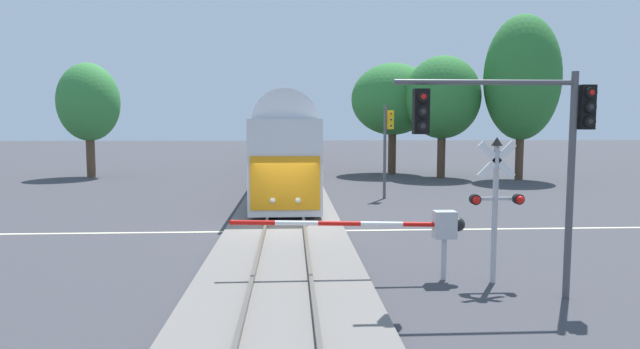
{
  "coord_description": "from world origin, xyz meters",
  "views": [
    {
      "loc": [
        0.26,
        -20.05,
        4.03
      ],
      "look_at": [
        1.39,
        1.45,
        2.0
      ],
      "focal_mm": 30.32,
      "sensor_mm": 36.0,
      "label": 1
    }
  ],
  "objects_px": {
    "traffic_signal_far_side": "(388,136)",
    "oak_far_right": "(442,98)",
    "commuter_train": "(289,137)",
    "traffic_signal_near_right": "(522,129)",
    "crossing_signal_mast": "(496,194)",
    "maple_right_background": "(522,78)",
    "pine_left_background": "(89,103)",
    "elm_centre_background": "(393,99)",
    "crossing_gate_near": "(418,227)"
  },
  "relations": [
    {
      "from": "traffic_signal_far_side",
      "to": "pine_left_background",
      "type": "relative_size",
      "value": 0.59
    },
    {
      "from": "maple_right_background",
      "to": "commuter_train",
      "type": "bearing_deg",
      "value": 138.26
    },
    {
      "from": "traffic_signal_far_side",
      "to": "oak_far_right",
      "type": "height_order",
      "value": "oak_far_right"
    },
    {
      "from": "crossing_gate_near",
      "to": "maple_right_background",
      "type": "bearing_deg",
      "value": 61.77
    },
    {
      "from": "traffic_signal_near_right",
      "to": "maple_right_background",
      "type": "bearing_deg",
      "value": 66.73
    },
    {
      "from": "commuter_train",
      "to": "traffic_signal_far_side",
      "type": "relative_size",
      "value": 13.46
    },
    {
      "from": "crossing_signal_mast",
      "to": "maple_right_background",
      "type": "bearing_deg",
      "value": 65.57
    },
    {
      "from": "crossing_signal_mast",
      "to": "pine_left_background",
      "type": "xyz_separation_m",
      "value": [
        -20.25,
        28.37,
        3.33
      ]
    },
    {
      "from": "elm_centre_background",
      "to": "crossing_signal_mast",
      "type": "bearing_deg",
      "value": -95.67
    },
    {
      "from": "traffic_signal_near_right",
      "to": "pine_left_background",
      "type": "bearing_deg",
      "value": 124.42
    },
    {
      "from": "maple_right_background",
      "to": "oak_far_right",
      "type": "height_order",
      "value": "maple_right_background"
    },
    {
      "from": "pine_left_background",
      "to": "maple_right_background",
      "type": "bearing_deg",
      "value": -6.21
    },
    {
      "from": "maple_right_background",
      "to": "traffic_signal_far_side",
      "type": "bearing_deg",
      "value": -140.12
    },
    {
      "from": "crossing_signal_mast",
      "to": "pine_left_background",
      "type": "height_order",
      "value": "pine_left_background"
    },
    {
      "from": "elm_centre_background",
      "to": "maple_right_background",
      "type": "distance_m",
      "value": 9.75
    },
    {
      "from": "traffic_signal_near_right",
      "to": "elm_centre_background",
      "type": "distance_m",
      "value": 31.23
    },
    {
      "from": "crossing_gate_near",
      "to": "traffic_signal_far_side",
      "type": "xyz_separation_m",
      "value": [
        1.9,
        15.15,
        1.98
      ]
    },
    {
      "from": "crossing_signal_mast",
      "to": "pine_left_background",
      "type": "relative_size",
      "value": 0.43
    },
    {
      "from": "traffic_signal_far_side",
      "to": "maple_right_background",
      "type": "relative_size",
      "value": 0.43
    },
    {
      "from": "traffic_signal_near_right",
      "to": "maple_right_background",
      "type": "distance_m",
      "value": 28.71
    },
    {
      "from": "pine_left_background",
      "to": "commuter_train",
      "type": "bearing_deg",
      "value": 37.56
    },
    {
      "from": "maple_right_background",
      "to": "oak_far_right",
      "type": "xyz_separation_m",
      "value": [
        -5.23,
        1.75,
        -1.32
      ]
    },
    {
      "from": "commuter_train",
      "to": "oak_far_right",
      "type": "bearing_deg",
      "value": -48.89
    },
    {
      "from": "commuter_train",
      "to": "pine_left_background",
      "type": "relative_size",
      "value": 7.94
    },
    {
      "from": "elm_centre_background",
      "to": "pine_left_background",
      "type": "xyz_separation_m",
      "value": [
        -23.2,
        -1.39,
        -0.35
      ]
    },
    {
      "from": "oak_far_right",
      "to": "traffic_signal_near_right",
      "type": "bearing_deg",
      "value": -102.19
    },
    {
      "from": "commuter_train",
      "to": "oak_far_right",
      "type": "relative_size",
      "value": 7.5
    },
    {
      "from": "crossing_signal_mast",
      "to": "elm_centre_background",
      "type": "bearing_deg",
      "value": 84.33
    },
    {
      "from": "commuter_train",
      "to": "traffic_signal_near_right",
      "type": "xyz_separation_m",
      "value": [
        5.42,
        -41.08,
        1.18
      ]
    },
    {
      "from": "commuter_train",
      "to": "oak_far_right",
      "type": "xyz_separation_m",
      "value": [
        11.46,
        -13.13,
        3.22
      ]
    },
    {
      "from": "traffic_signal_far_side",
      "to": "pine_left_background",
      "type": "bearing_deg",
      "value": 147.58
    },
    {
      "from": "elm_centre_background",
      "to": "maple_right_background",
      "type": "xyz_separation_m",
      "value": [
        8.37,
        -4.83,
        1.32
      ]
    },
    {
      "from": "traffic_signal_near_right",
      "to": "traffic_signal_far_side",
      "type": "xyz_separation_m",
      "value": [
        -0.03,
        16.75,
        -0.53
      ]
    },
    {
      "from": "traffic_signal_far_side",
      "to": "elm_centre_background",
      "type": "height_order",
      "value": "elm_centre_background"
    },
    {
      "from": "maple_right_background",
      "to": "oak_far_right",
      "type": "relative_size",
      "value": 1.3
    },
    {
      "from": "oak_far_right",
      "to": "pine_left_background",
      "type": "height_order",
      "value": "oak_far_right"
    },
    {
      "from": "commuter_train",
      "to": "maple_right_background",
      "type": "xyz_separation_m",
      "value": [
        16.68,
        -14.88,
        4.54
      ]
    },
    {
      "from": "maple_right_background",
      "to": "crossing_gate_near",
      "type": "bearing_deg",
      "value": -118.23
    },
    {
      "from": "pine_left_background",
      "to": "traffic_signal_far_side",
      "type": "bearing_deg",
      "value": -32.42
    },
    {
      "from": "commuter_train",
      "to": "pine_left_background",
      "type": "height_order",
      "value": "pine_left_background"
    },
    {
      "from": "elm_centre_background",
      "to": "crossing_gate_near",
      "type": "bearing_deg",
      "value": -99.32
    },
    {
      "from": "crossing_gate_near",
      "to": "elm_centre_background",
      "type": "bearing_deg",
      "value": 80.68
    },
    {
      "from": "crossing_signal_mast",
      "to": "elm_centre_background",
      "type": "xyz_separation_m",
      "value": [
        2.96,
        29.77,
        3.68
      ]
    },
    {
      "from": "traffic_signal_near_right",
      "to": "oak_far_right",
      "type": "xyz_separation_m",
      "value": [
        6.04,
        27.95,
        2.04
      ]
    },
    {
      "from": "crossing_signal_mast",
      "to": "traffic_signal_far_side",
      "type": "xyz_separation_m",
      "value": [
        0.03,
        15.49,
        1.11
      ]
    },
    {
      "from": "crossing_signal_mast",
      "to": "oak_far_right",
      "type": "bearing_deg",
      "value": 77.13
    },
    {
      "from": "crossing_gate_near",
      "to": "elm_centre_background",
      "type": "height_order",
      "value": "elm_centre_background"
    },
    {
      "from": "crossing_gate_near",
      "to": "oak_far_right",
      "type": "relative_size",
      "value": 0.67
    },
    {
      "from": "commuter_train",
      "to": "crossing_signal_mast",
      "type": "relative_size",
      "value": 18.31
    },
    {
      "from": "commuter_train",
      "to": "maple_right_background",
      "type": "bearing_deg",
      "value": -41.74
    }
  ]
}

